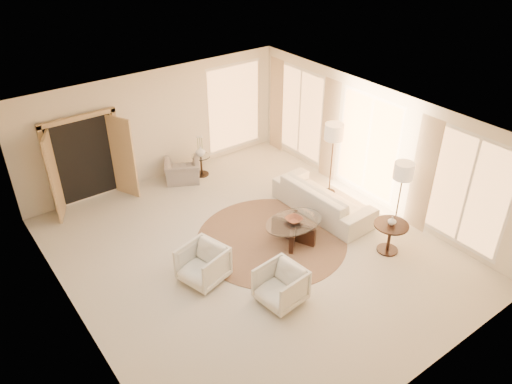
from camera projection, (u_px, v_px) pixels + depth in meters
room at (252, 194)px, 9.57m from camera, size 7.04×8.04×2.83m
windows_right at (371, 147)px, 11.41m from camera, size 0.10×6.40×2.40m
window_back_corner at (234, 107)px, 13.47m from camera, size 1.70×0.10×2.40m
curtains_right at (341, 136)px, 12.03m from camera, size 0.06×5.20×2.60m
french_doors at (86, 162)px, 11.40m from camera, size 1.95×0.66×2.16m
area_rug at (271, 239)px, 10.65m from camera, size 4.25×4.25×0.01m
sofa at (323, 198)px, 11.38m from camera, size 1.05×2.51×0.72m
armchair_left at (203, 263)px, 9.36m from camera, size 0.92×0.95×0.81m
armchair_right at (281, 284)px, 8.87m from camera, size 0.79×0.83×0.78m
accent_chair at (182, 168)px, 12.58m from camera, size 1.04×0.92×0.76m
coffee_table at (293, 228)px, 10.47m from camera, size 1.54×1.54×0.48m
end_table at (390, 233)px, 10.10m from camera, size 0.70×0.70×0.66m
side_table at (201, 163)px, 12.89m from camera, size 0.48×0.48×0.55m
floor_lamp_near at (334, 135)px, 11.48m from camera, size 0.44×0.44×1.82m
floor_lamp_far at (403, 174)px, 10.15m from camera, size 0.41×0.41×1.69m
bowl at (294, 220)px, 10.36m from camera, size 0.36×0.36×0.08m
end_vase at (392, 221)px, 9.94m from camera, size 0.17×0.17×0.18m
side_vase at (200, 151)px, 12.71m from camera, size 0.33×0.33×0.27m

